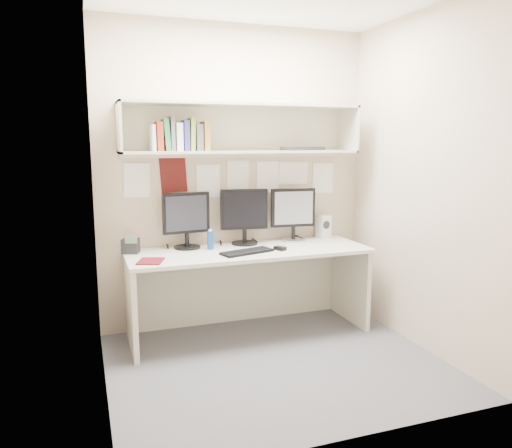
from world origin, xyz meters
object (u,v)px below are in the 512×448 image
object	(u,v)px
desk_phone	(131,246)
maroon_notebook	(151,261)
speaker	(324,226)
monitor_right	(293,212)
desk	(249,291)
monitor_center	(244,214)
keyboard	(247,252)
monitor_left	(186,218)

from	to	relation	value
desk_phone	maroon_notebook	bearing A→B (deg)	-51.54
speaker	monitor_right	bearing A→B (deg)	175.00
desk	monitor_center	xyz separation A→B (m)	(0.03, 0.22, 0.62)
keyboard	desk_phone	world-z (taller)	desk_phone
monitor_center	keyboard	bearing A→B (deg)	-95.67
speaker	desk_phone	world-z (taller)	speaker
desk	speaker	xyz separation A→B (m)	(0.82, 0.26, 0.47)
keyboard	speaker	xyz separation A→B (m)	(0.88, 0.39, 0.10)
maroon_notebook	monitor_right	bearing A→B (deg)	36.99
monitor_right	desk_phone	world-z (taller)	monitor_right
desk_phone	monitor_center	bearing A→B (deg)	23.74
monitor_right	maroon_notebook	size ratio (longest dim) A/B	2.22
keyboard	monitor_right	bearing A→B (deg)	15.99
desk	desk_phone	bearing A→B (deg)	169.56
monitor_left	monitor_right	xyz separation A→B (m)	(0.97, -0.00, 0.00)
monitor_left	desk	bearing A→B (deg)	-31.40
monitor_center	monitor_right	size ratio (longest dim) A/B	1.02
monitor_right	desk_phone	bearing A→B (deg)	-172.15
monitor_right	monitor_left	bearing A→B (deg)	-174.01
monitor_right	speaker	distance (m)	0.36
monitor_left	keyboard	xyz separation A→B (m)	(0.41, -0.36, -0.24)
desk	speaker	bearing A→B (deg)	17.35
maroon_notebook	desk_phone	size ratio (longest dim) A/B	1.35
monitor_center	desk_phone	xyz separation A→B (m)	(-0.97, -0.05, -0.20)
monitor_left	maroon_notebook	world-z (taller)	monitor_left
monitor_center	speaker	bearing A→B (deg)	11.81
speaker	desk_phone	bearing A→B (deg)	171.09
desk	speaker	distance (m)	0.98
monitor_center	monitor_right	distance (m)	0.46
monitor_left	desk_phone	distance (m)	0.51
desk	keyboard	size ratio (longest dim) A/B	4.62
keyboard	speaker	size ratio (longest dim) A/B	2.03
speaker	maroon_notebook	size ratio (longest dim) A/B	1.00
keyboard	desk_phone	distance (m)	0.93
speaker	maroon_notebook	distance (m)	1.71
desk	keyboard	bearing A→B (deg)	-113.22
maroon_notebook	desk_phone	world-z (taller)	desk_phone
monitor_right	monitor_center	bearing A→B (deg)	-174.00
monitor_center	monitor_right	xyz separation A→B (m)	(0.46, 0.00, -0.00)
speaker	maroon_notebook	world-z (taller)	speaker
monitor_right	keyboard	size ratio (longest dim) A/B	1.09
keyboard	desk_phone	bearing A→B (deg)	143.94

